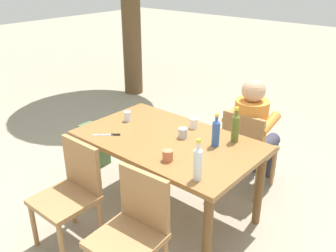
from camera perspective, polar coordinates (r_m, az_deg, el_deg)
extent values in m
plane|color=gray|center=(3.53, 0.00, -13.18)|extent=(24.00, 24.00, 0.00)
cube|color=olive|center=(3.13, 0.00, -2.33)|extent=(1.57, 0.95, 0.04)
cylinder|color=brown|center=(3.54, -12.98, -6.66)|extent=(0.07, 0.07, 0.72)
cylinder|color=brown|center=(2.73, 6.18, -16.72)|extent=(0.07, 0.07, 0.72)
cylinder|color=brown|center=(3.99, -4.05, -2.37)|extent=(0.07, 0.07, 0.72)
cylinder|color=brown|center=(3.29, 14.10, -9.44)|extent=(0.07, 0.07, 0.72)
cube|color=#A37547|center=(3.74, 12.69, -3.66)|extent=(0.45, 0.45, 0.04)
cube|color=#A37547|center=(3.48, 11.55, -1.55)|extent=(0.42, 0.05, 0.42)
cylinder|color=#A37547|center=(3.94, 16.12, -6.29)|extent=(0.04, 0.04, 0.41)
cylinder|color=#A37547|center=(4.07, 11.23, -4.71)|extent=(0.04, 0.04, 0.41)
cylinder|color=#A37547|center=(3.64, 13.69, -8.76)|extent=(0.04, 0.04, 0.41)
cylinder|color=#A37547|center=(3.78, 8.49, -6.94)|extent=(0.04, 0.04, 0.41)
cube|color=#A37547|center=(3.05, -15.93, -11.09)|extent=(0.44, 0.44, 0.04)
cube|color=#A37547|center=(3.02, -13.34, -5.96)|extent=(0.42, 0.04, 0.42)
cylinder|color=#A37547|center=(3.24, -20.28, -14.31)|extent=(0.04, 0.04, 0.41)
cylinder|color=#A37547|center=(2.98, -16.31, -17.62)|extent=(0.04, 0.04, 0.41)
cylinder|color=#A37547|center=(3.39, -14.74, -11.59)|extent=(0.04, 0.04, 0.41)
cylinder|color=#A37547|center=(3.14, -10.48, -14.41)|extent=(0.04, 0.04, 0.41)
cube|color=#A37547|center=(2.59, -6.58, -17.36)|extent=(0.47, 0.47, 0.04)
cube|color=#A37547|center=(2.57, -3.74, -11.20)|extent=(0.42, 0.07, 0.42)
cylinder|color=#A37547|center=(2.94, -6.59, -17.18)|extent=(0.04, 0.04, 0.41)
cylinder|color=orange|center=(3.58, 12.71, 0.01)|extent=(0.32, 0.32, 0.52)
sphere|color=tan|center=(3.45, 13.25, 5.44)|extent=(0.22, 0.22, 0.22)
cylinder|color=#383847|center=(3.82, 14.98, -2.97)|extent=(0.14, 0.40, 0.14)
cylinder|color=#383847|center=(4.09, 15.89, -4.77)|extent=(0.11, 0.11, 0.45)
cylinder|color=orange|center=(3.48, 15.55, 0.35)|extent=(0.09, 0.31, 0.16)
cylinder|color=#383847|center=(3.89, 12.62, -2.21)|extent=(0.14, 0.40, 0.14)
cylinder|color=#383847|center=(4.15, 13.67, -4.04)|extent=(0.11, 0.11, 0.45)
cylinder|color=orange|center=(3.63, 10.22, 1.92)|extent=(0.09, 0.31, 0.16)
cylinder|color=#566623|center=(3.09, 10.48, -0.52)|extent=(0.06, 0.06, 0.22)
cone|color=#566623|center=(3.04, 10.66, 1.64)|extent=(0.06, 0.06, 0.03)
cylinder|color=#566623|center=(3.03, 10.71, 2.18)|extent=(0.03, 0.03, 0.03)
cylinder|color=yellow|center=(3.02, 10.75, 2.67)|extent=(0.03, 0.03, 0.02)
cylinder|color=#2D56A3|center=(2.99, 7.48, -1.30)|extent=(0.06, 0.06, 0.21)
cone|color=#2D56A3|center=(2.94, 7.60, 0.77)|extent=(0.06, 0.06, 0.03)
cylinder|color=#2D56A3|center=(2.93, 7.63, 1.28)|extent=(0.03, 0.03, 0.03)
cylinder|color=yellow|center=(2.92, 7.66, 1.74)|extent=(0.03, 0.03, 0.02)
cylinder|color=white|center=(2.52, 4.67, -6.14)|extent=(0.06, 0.06, 0.23)
cone|color=white|center=(2.46, 4.77, -3.56)|extent=(0.06, 0.06, 0.03)
cylinder|color=white|center=(2.44, 4.79, -2.91)|extent=(0.03, 0.03, 0.03)
cylinder|color=yellow|center=(2.43, 4.82, -2.32)|extent=(0.03, 0.03, 0.03)
cylinder|color=white|center=(3.32, 4.03, 0.43)|extent=(0.07, 0.07, 0.09)
cylinder|color=#B2B7BC|center=(3.13, 2.34, -1.10)|extent=(0.08, 0.08, 0.09)
cylinder|color=#BC6B47|center=(2.78, -0.03, -4.62)|extent=(0.08, 0.08, 0.09)
cylinder|color=silver|center=(3.48, -6.36, 1.52)|extent=(0.07, 0.07, 0.10)
cube|color=silver|center=(3.24, -10.13, -1.39)|extent=(0.15, 0.14, 0.01)
cube|color=black|center=(3.22, -8.20, -1.33)|extent=(0.07, 0.07, 0.01)
cube|color=#47663D|center=(4.30, -11.44, -2.83)|extent=(0.33, 0.18, 0.45)
cube|color=#395130|center=(4.27, -12.61, -4.35)|extent=(0.23, 0.06, 0.20)
cylinder|color=brown|center=(6.35, -5.82, 16.83)|extent=(0.32, 0.32, 2.67)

